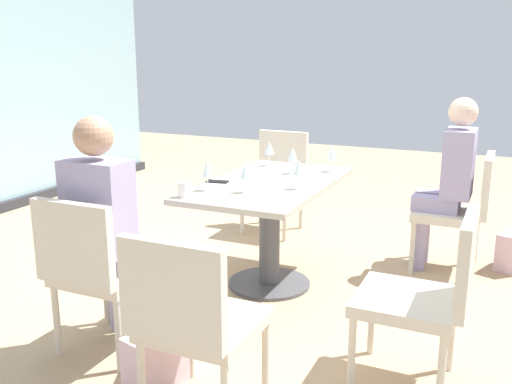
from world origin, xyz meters
name	(u,v)px	position (x,y,z in m)	size (l,w,h in m)	color
ground_plane	(269,285)	(0.00, 0.00, 0.00)	(12.00, 12.00, 0.00)	tan
dining_table_main	(270,210)	(0.00, 0.00, 0.54)	(1.36, 0.76, 0.73)	#BCB29E
chair_far_left	(96,266)	(-1.21, 0.45, 0.50)	(0.50, 0.46, 0.87)	beige
chair_front_right	(462,205)	(0.82, -1.15, 0.50)	(0.46, 0.50, 0.87)	beige
chair_side_end	(193,317)	(-1.51, -0.30, 0.50)	(0.50, 0.46, 0.87)	beige
chair_far_right	(277,175)	(1.21, 0.45, 0.50)	(0.50, 0.46, 0.87)	beige
chair_front_left	(429,290)	(-0.82, -1.15, 0.50)	(0.46, 0.50, 0.87)	beige
person_far_left	(107,222)	(-1.10, 0.45, 0.70)	(0.39, 0.34, 1.26)	#9E93B7
person_front_right	(449,176)	(0.82, -1.04, 0.70)	(0.34, 0.39, 1.26)	#9E93B7
wine_glass_0	(269,148)	(0.50, 0.22, 0.86)	(0.07, 0.07, 0.18)	silver
wine_glass_1	(332,153)	(0.49, -0.27, 0.86)	(0.07, 0.07, 0.18)	silver
wine_glass_2	(245,171)	(-0.33, 0.02, 0.86)	(0.07, 0.07, 0.18)	silver
wine_glass_3	(298,168)	(-0.11, -0.24, 0.86)	(0.07, 0.07, 0.18)	silver
wine_glass_4	(293,155)	(0.31, -0.04, 0.86)	(0.07, 0.07, 0.18)	silver
wine_glass_5	(207,169)	(-0.38, 0.26, 0.86)	(0.07, 0.07, 0.18)	silver
coffee_cup	(184,190)	(-0.58, 0.30, 0.78)	(0.08, 0.08, 0.09)	white
cell_phone_on_table	(217,181)	(-0.15, 0.31, 0.73)	(0.07, 0.14, 0.01)	black
handbag_0	(156,359)	(-1.35, 0.01, 0.14)	(0.30, 0.16, 0.28)	beige
handbag_2	(167,342)	(-1.18, 0.05, 0.14)	(0.30, 0.16, 0.28)	silver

